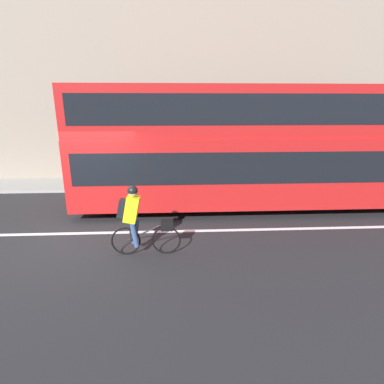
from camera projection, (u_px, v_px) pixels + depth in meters
name	position (u px, v px, depth m)	size (l,w,h in m)	color
ground_plane	(86.00, 234.00, 7.57)	(80.00, 80.00, 0.00)	#232326
road_center_line	(87.00, 233.00, 7.63)	(50.00, 0.14, 0.01)	silver
sidewalk_curb	(120.00, 184.00, 12.19)	(60.00, 1.94, 0.11)	gray
building_facade	(119.00, 90.00, 12.23)	(60.00, 0.30, 7.49)	gray
bus	(254.00, 143.00, 9.11)	(10.74, 2.48, 3.67)	black
cyclist_on_bike	(137.00, 218.00, 6.34)	(1.51, 0.32, 1.56)	black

